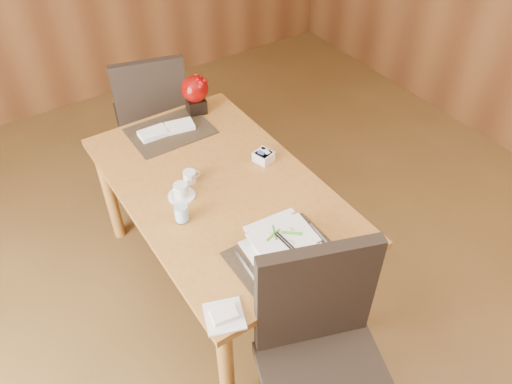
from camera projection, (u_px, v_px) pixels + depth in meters
ground at (284, 355)px, 2.63m from camera, size 6.00×6.00×0.00m
dining_table at (220, 199)px, 2.55m from camera, size 0.90×1.50×0.75m
placemat_near at (284, 256)px, 2.15m from camera, size 0.45×0.33×0.01m
placemat_far at (170, 131)px, 2.82m from camera, size 0.45×0.33×0.01m
soup_setting at (283, 246)px, 2.12m from camera, size 0.31×0.31×0.12m
coffee_cup at (181, 191)px, 2.41m from camera, size 0.13×0.13×0.08m
water_glass at (181, 208)px, 2.25m from camera, size 0.09×0.09×0.16m
creamer_jug at (190, 177)px, 2.49m from camera, size 0.09×0.09×0.06m
sugar_caddy at (264, 156)px, 2.61m from camera, size 0.11×0.11×0.05m
berry_decor at (195, 92)px, 2.88m from camera, size 0.16×0.16×0.23m
napkins_far at (169, 129)px, 2.81m from camera, size 0.32×0.15×0.03m
bread_plate at (224, 316)px, 1.92m from camera, size 0.19×0.19×0.01m
near_chair at (322, 352)px, 1.97m from camera, size 0.64×0.64×1.08m
far_chair at (152, 113)px, 3.30m from camera, size 0.57×0.57×1.00m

